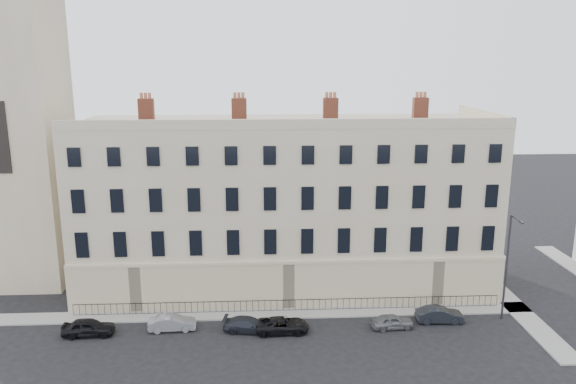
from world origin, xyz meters
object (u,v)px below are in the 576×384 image
at_px(car_a, 88,327).
at_px(car_e, 392,321).
at_px(car_b, 172,323).
at_px(car_d, 282,325).
at_px(car_f, 440,315).
at_px(car_c, 249,325).
at_px(streetlamp, 508,263).

height_order(car_a, car_e, car_a).
height_order(car_b, car_d, car_b).
distance_m(car_d, car_e, 8.53).
height_order(car_b, car_e, car_b).
bearing_deg(car_a, car_e, -92.44).
relative_size(car_d, car_f, 1.10).
xyz_separation_m(car_c, car_d, (2.57, -0.23, 0.01)).
height_order(car_a, car_b, car_a).
xyz_separation_m(car_c, streetlamp, (20.29, 0.98, 4.25)).
bearing_deg(car_a, car_d, -93.27).
height_order(car_c, car_e, car_c).
height_order(car_e, car_f, car_f).
xyz_separation_m(car_c, car_e, (11.10, -0.05, -0.00)).
relative_size(car_c, streetlamp, 0.45).
bearing_deg(car_f, car_d, 96.91).
relative_size(car_b, car_e, 1.10).
xyz_separation_m(car_a, car_f, (27.14, 0.74, -0.04)).
distance_m(car_b, car_d, 8.47).
bearing_deg(streetlamp, car_e, -170.41).
height_order(car_f, streetlamp, streetlamp).
xyz_separation_m(car_a, streetlamp, (32.34, 0.96, 4.15)).
bearing_deg(car_c, car_f, -78.28).
xyz_separation_m(car_a, car_b, (6.18, 0.53, -0.07)).
bearing_deg(car_d, car_e, -90.32).
distance_m(car_b, streetlamp, 26.50).
relative_size(car_f, streetlamp, 0.43).
bearing_deg(car_e, car_f, -82.96).
bearing_deg(car_c, streetlamp, -78.43).
height_order(car_d, car_f, car_f).
xyz_separation_m(car_e, car_f, (4.00, 0.82, 0.06)).
relative_size(car_a, streetlamp, 0.44).
bearing_deg(streetlamp, car_d, -172.88).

